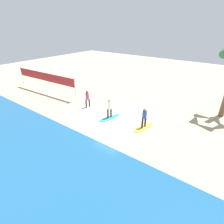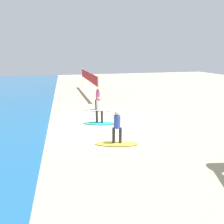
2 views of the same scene
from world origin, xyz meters
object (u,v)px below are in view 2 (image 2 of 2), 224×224
at_px(surfboard_yellow, 117,144).
at_px(surfer_yellow, 117,125).
at_px(surfboard_white, 98,110).
at_px(volleyball_net, 89,78).
at_px(surfer_teal, 99,108).
at_px(surfer_white, 98,98).
at_px(surfboard_teal, 99,123).

relative_size(surfboard_yellow, surfer_yellow, 1.28).
xyz_separation_m(surfboard_white, volleyball_net, (6.52, -0.13, 1.74)).
bearing_deg(surfer_teal, surfer_white, -8.24).
bearing_deg(surfer_white, surfer_yellow, 179.02).
distance_m(surfboard_yellow, surfer_white, 5.98).
xyz_separation_m(surfer_yellow, surfer_white, (5.90, -0.10, 0.00)).
height_order(surfboard_yellow, surfboard_teal, same).
relative_size(surfer_teal, volleyball_net, 0.18).
relative_size(surfer_yellow, volleyball_net, 0.18).
relative_size(surfboard_yellow, surfboard_teal, 1.00).
xyz_separation_m(surfboard_yellow, surfboard_teal, (3.03, 0.32, 0.00)).
distance_m(surfer_yellow, surfboard_white, 5.98).
xyz_separation_m(surfboard_yellow, volleyball_net, (12.42, -0.23, 1.74)).
bearing_deg(surfer_yellow, surfer_white, -0.98).
bearing_deg(surfer_teal, volleyball_net, -3.34).
bearing_deg(surfboard_yellow, surfboard_teal, -69.50).
bearing_deg(surfboard_white, surfboard_teal, 105.06).
bearing_deg(surfer_yellow, volleyball_net, -1.07).
bearing_deg(volleyball_net, surfer_white, 178.84).
bearing_deg(surfboard_teal, surfer_teal, 49.76).
bearing_deg(volleyball_net, surfer_teal, 176.66).
bearing_deg(surfboard_white, surfer_teal, 105.06).
distance_m(surfboard_yellow, surfer_teal, 3.20).
xyz_separation_m(surfer_yellow, volleyball_net, (12.42, -0.23, 0.75)).
height_order(surfboard_white, volleyball_net, volleyball_net).
bearing_deg(surfer_white, surfboard_white, 0.00).
bearing_deg(volleyball_net, surfer_yellow, 178.93).
bearing_deg(surfboard_teal, surfer_white, -82.16).
relative_size(surfboard_teal, volleyball_net, 0.23).
distance_m(surfboard_white, surfer_white, 0.99).
relative_size(surfboard_teal, surfer_white, 1.28).
distance_m(surfboard_yellow, surfboard_teal, 3.04).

